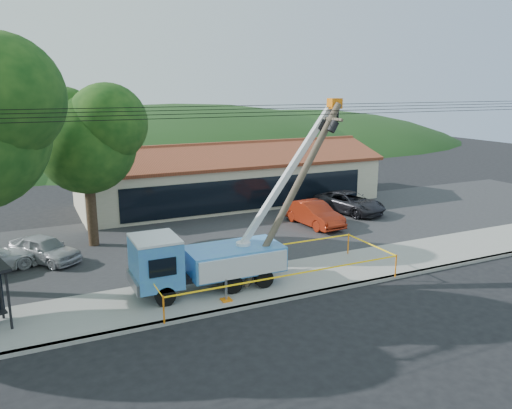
{
  "coord_description": "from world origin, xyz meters",
  "views": [
    {
      "loc": [
        -10.13,
        -14.86,
        8.69
      ],
      "look_at": [
        -0.78,
        5.0,
        3.5
      ],
      "focal_mm": 35.0,
      "sensor_mm": 36.0,
      "label": 1
    }
  ],
  "objects_px": {
    "leaning_pole": "(297,185)",
    "car_red": "(313,227)",
    "car_silver": "(46,264)",
    "utility_truck": "(205,258)",
    "car_dark": "(349,214)"
  },
  "relations": [
    {
      "from": "leaning_pole",
      "to": "car_silver",
      "type": "relative_size",
      "value": 2.01
    },
    {
      "from": "car_red",
      "to": "utility_truck",
      "type": "bearing_deg",
      "value": -149.92
    },
    {
      "from": "leaning_pole",
      "to": "utility_truck",
      "type": "bearing_deg",
      "value": 173.09
    },
    {
      "from": "leaning_pole",
      "to": "car_red",
      "type": "xyz_separation_m",
      "value": [
        5.5,
        7.34,
        -4.47
      ]
    },
    {
      "from": "utility_truck",
      "to": "car_dark",
      "type": "height_order",
      "value": "utility_truck"
    },
    {
      "from": "leaning_pole",
      "to": "car_dark",
      "type": "distance_m",
      "value": 13.95
    },
    {
      "from": "utility_truck",
      "to": "car_red",
      "type": "distance_m",
      "value": 11.95
    },
    {
      "from": "car_red",
      "to": "car_silver",
      "type": "bearing_deg",
      "value": 175.01
    },
    {
      "from": "leaning_pole",
      "to": "car_red",
      "type": "bearing_deg",
      "value": 53.15
    },
    {
      "from": "utility_truck",
      "to": "car_dark",
      "type": "xyz_separation_m",
      "value": [
        13.71,
        8.65,
        -1.55
      ]
    },
    {
      "from": "car_silver",
      "to": "car_red",
      "type": "xyz_separation_m",
      "value": [
        15.79,
        0.04,
        0.0
      ]
    },
    {
      "from": "utility_truck",
      "to": "leaning_pole",
      "type": "bearing_deg",
      "value": -6.91
    },
    {
      "from": "car_silver",
      "to": "car_dark",
      "type": "relative_size",
      "value": 0.75
    },
    {
      "from": "utility_truck",
      "to": "car_silver",
      "type": "relative_size",
      "value": 2.43
    },
    {
      "from": "car_silver",
      "to": "utility_truck",
      "type": "bearing_deg",
      "value": -85.58
    }
  ]
}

